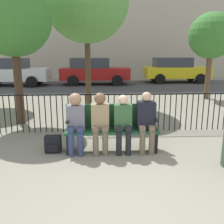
{
  "coord_description": "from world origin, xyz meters",
  "views": [
    {
      "loc": [
        -0.24,
        -2.64,
        1.91
      ],
      "look_at": [
        0.0,
        2.03,
        0.8
      ],
      "focal_mm": 40.0,
      "sensor_mm": 36.0,
      "label": 1
    }
  ],
  "objects_px": {
    "parked_car_1": "(175,70)",
    "seated_person_3": "(146,119)",
    "park_bench": "(112,126)",
    "tree_1": "(211,36)",
    "seated_person_0": "(76,119)",
    "parked_car_2": "(11,71)",
    "seated_person_1": "(100,119)",
    "parked_car_0": "(94,71)",
    "seated_person_2": "(123,121)",
    "backpack": "(53,144)",
    "tree_2": "(13,18)"
  },
  "relations": [
    {
      "from": "seated_person_3",
      "to": "tree_1",
      "type": "distance_m",
      "value": 7.04
    },
    {
      "from": "seated_person_2",
      "to": "seated_person_0",
      "type": "bearing_deg",
      "value": 179.81
    },
    {
      "from": "tree_2",
      "to": "seated_person_2",
      "type": "bearing_deg",
      "value": -39.94
    },
    {
      "from": "park_bench",
      "to": "parked_car_1",
      "type": "xyz_separation_m",
      "value": [
        4.78,
        11.63,
        0.35
      ]
    },
    {
      "from": "seated_person_2",
      "to": "parked_car_2",
      "type": "relative_size",
      "value": 0.27
    },
    {
      "from": "park_bench",
      "to": "parked_car_2",
      "type": "relative_size",
      "value": 0.43
    },
    {
      "from": "backpack",
      "to": "parked_car_0",
      "type": "relative_size",
      "value": 0.08
    },
    {
      "from": "park_bench",
      "to": "tree_1",
      "type": "bearing_deg",
      "value": 52.08
    },
    {
      "from": "seated_person_0",
      "to": "seated_person_3",
      "type": "bearing_deg",
      "value": 0.02
    },
    {
      "from": "tree_1",
      "to": "parked_car_0",
      "type": "xyz_separation_m",
      "value": [
        -4.9,
        5.26,
        -1.73
      ]
    },
    {
      "from": "parked_car_1",
      "to": "tree_1",
      "type": "bearing_deg",
      "value": -94.22
    },
    {
      "from": "parked_car_0",
      "to": "parked_car_1",
      "type": "xyz_separation_m",
      "value": [
        5.35,
        0.8,
        0.0
      ]
    },
    {
      "from": "park_bench",
      "to": "tree_2",
      "type": "height_order",
      "value": "tree_2"
    },
    {
      "from": "seated_person_0",
      "to": "seated_person_2",
      "type": "distance_m",
      "value": 0.91
    },
    {
      "from": "seated_person_1",
      "to": "tree_2",
      "type": "bearing_deg",
      "value": 134.86
    },
    {
      "from": "seated_person_0",
      "to": "seated_person_3",
      "type": "xyz_separation_m",
      "value": [
        1.35,
        0.0,
        -0.02
      ]
    },
    {
      "from": "seated_person_3",
      "to": "parked_car_0",
      "type": "xyz_separation_m",
      "value": [
        -1.23,
        10.96,
        0.18
      ]
    },
    {
      "from": "seated_person_2",
      "to": "backpack",
      "type": "distance_m",
      "value": 1.45
    },
    {
      "from": "parked_car_0",
      "to": "parked_car_2",
      "type": "height_order",
      "value": "same"
    },
    {
      "from": "seated_person_1",
      "to": "seated_person_3",
      "type": "height_order",
      "value": "seated_person_3"
    },
    {
      "from": "seated_person_3",
      "to": "tree_1",
      "type": "bearing_deg",
      "value": 57.17
    },
    {
      "from": "seated_person_0",
      "to": "parked_car_1",
      "type": "xyz_separation_m",
      "value": [
        5.48,
        11.76,
        0.17
      ]
    },
    {
      "from": "seated_person_3",
      "to": "backpack",
      "type": "relative_size",
      "value": 3.58
    },
    {
      "from": "seated_person_1",
      "to": "parked_car_1",
      "type": "xyz_separation_m",
      "value": [
        5.01,
        11.76,
        0.17
      ]
    },
    {
      "from": "tree_1",
      "to": "parked_car_1",
      "type": "bearing_deg",
      "value": 85.78
    },
    {
      "from": "parked_car_1",
      "to": "seated_person_3",
      "type": "bearing_deg",
      "value": -109.31
    },
    {
      "from": "tree_2",
      "to": "parked_car_1",
      "type": "height_order",
      "value": "tree_2"
    },
    {
      "from": "backpack",
      "to": "tree_1",
      "type": "xyz_separation_m",
      "value": [
        5.5,
        5.64,
        2.41
      ]
    },
    {
      "from": "tree_2",
      "to": "park_bench",
      "type": "bearing_deg",
      "value": -40.52
    },
    {
      "from": "park_bench",
      "to": "backpack",
      "type": "distance_m",
      "value": 1.21
    },
    {
      "from": "park_bench",
      "to": "tree_1",
      "type": "relative_size",
      "value": 0.52
    },
    {
      "from": "tree_1",
      "to": "parked_car_2",
      "type": "height_order",
      "value": "tree_1"
    },
    {
      "from": "backpack",
      "to": "seated_person_0",
      "type": "bearing_deg",
      "value": -6.42
    },
    {
      "from": "park_bench",
      "to": "seated_person_3",
      "type": "relative_size",
      "value": 1.52
    },
    {
      "from": "parked_car_0",
      "to": "tree_2",
      "type": "bearing_deg",
      "value": -101.89
    },
    {
      "from": "seated_person_0",
      "to": "park_bench",
      "type": "bearing_deg",
      "value": 10.64
    },
    {
      "from": "backpack",
      "to": "tree_2",
      "type": "distance_m",
      "value": 3.6
    },
    {
      "from": "seated_person_1",
      "to": "parked_car_2",
      "type": "bearing_deg",
      "value": 116.23
    },
    {
      "from": "seated_person_0",
      "to": "parked_car_1",
      "type": "height_order",
      "value": "parked_car_1"
    },
    {
      "from": "seated_person_1",
      "to": "parked_car_2",
      "type": "height_order",
      "value": "parked_car_2"
    },
    {
      "from": "seated_person_3",
      "to": "parked_car_1",
      "type": "bearing_deg",
      "value": 70.69
    },
    {
      "from": "seated_person_0",
      "to": "parked_car_2",
      "type": "distance_m",
      "value": 11.61
    },
    {
      "from": "parked_car_2",
      "to": "park_bench",
      "type": "bearing_deg",
      "value": -62.49
    },
    {
      "from": "seated_person_1",
      "to": "tree_1",
      "type": "bearing_deg",
      "value": 51.29
    },
    {
      "from": "parked_car_1",
      "to": "seated_person_2",
      "type": "bearing_deg",
      "value": -111.23
    },
    {
      "from": "tree_1",
      "to": "parked_car_1",
      "type": "xyz_separation_m",
      "value": [
        0.45,
        6.07,
        -1.73
      ]
    },
    {
      "from": "seated_person_1",
      "to": "parked_car_2",
      "type": "distance_m",
      "value": 11.81
    },
    {
      "from": "seated_person_1",
      "to": "parked_car_0",
      "type": "xyz_separation_m",
      "value": [
        -0.34,
        10.96,
        0.17
      ]
    },
    {
      "from": "seated_person_2",
      "to": "parked_car_1",
      "type": "height_order",
      "value": "parked_car_1"
    },
    {
      "from": "parked_car_1",
      "to": "parked_car_2",
      "type": "bearing_deg",
      "value": -173.46
    }
  ]
}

